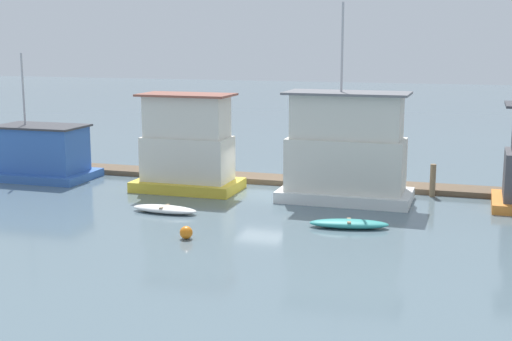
# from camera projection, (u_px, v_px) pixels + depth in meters

# --- Properties ---
(ground_plane) EXTENTS (200.00, 200.00, 0.00)m
(ground_plane) POSITION_uv_depth(u_px,v_px,m) (261.00, 193.00, 38.85)
(ground_plane) COLOR slate
(dock_walkway) EXTENTS (42.40, 2.02, 0.30)m
(dock_walkway) POSITION_uv_depth(u_px,v_px,m) (277.00, 180.00, 41.65)
(dock_walkway) COLOR brown
(dock_walkway) RESTS_ON ground_plane
(houseboat_blue) EXTENTS (6.05, 3.88, 7.44)m
(houseboat_blue) POSITION_uv_depth(u_px,v_px,m) (42.00, 154.00, 42.50)
(houseboat_blue) COLOR #3866B7
(houseboat_blue) RESTS_ON ground_plane
(houseboat_yellow) EXTENTS (5.74, 3.35, 5.33)m
(houseboat_yellow) POSITION_uv_depth(u_px,v_px,m) (187.00, 148.00, 39.07)
(houseboat_yellow) COLOR gold
(houseboat_yellow) RESTS_ON ground_plane
(houseboat_white) EXTENTS (6.77, 3.50, 10.06)m
(houseboat_white) POSITION_uv_depth(u_px,v_px,m) (346.00, 152.00, 36.49)
(houseboat_white) COLOR white
(houseboat_white) RESTS_ON ground_plane
(dinghy_white) EXTENTS (3.35, 1.14, 0.36)m
(dinghy_white) POSITION_uv_depth(u_px,v_px,m) (165.00, 209.00, 34.29)
(dinghy_white) COLOR white
(dinghy_white) RESTS_ON ground_plane
(dinghy_teal) EXTENTS (3.63, 1.67, 0.38)m
(dinghy_teal) POSITION_uv_depth(u_px,v_px,m) (349.00, 224.00, 31.55)
(dinghy_teal) COLOR teal
(dinghy_teal) RESTS_ON ground_plane
(mooring_post_near_right) EXTENTS (0.30, 0.30, 1.75)m
(mooring_post_near_right) POSITION_uv_depth(u_px,v_px,m) (433.00, 180.00, 37.70)
(mooring_post_near_right) COLOR #846B4C
(mooring_post_near_right) RESTS_ON ground_plane
(mooring_post_centre) EXTENTS (0.23, 0.23, 1.83)m
(mooring_post_centre) POSITION_uv_depth(u_px,v_px,m) (508.00, 184.00, 36.58)
(mooring_post_centre) COLOR #846B4C
(mooring_post_centre) RESTS_ON ground_plane
(buoy_orange) EXTENTS (0.55, 0.55, 0.55)m
(buoy_orange) POSITION_uv_depth(u_px,v_px,m) (186.00, 233.00, 29.83)
(buoy_orange) COLOR orange
(buoy_orange) RESTS_ON ground_plane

